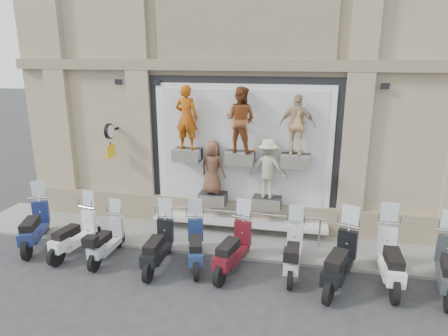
{
  "coord_description": "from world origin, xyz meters",
  "views": [
    {
      "loc": [
        1.86,
        -8.16,
        5.17
      ],
      "look_at": [
        -0.32,
        1.9,
        2.19
      ],
      "focal_mm": 32.0,
      "sensor_mm": 36.0,
      "label": 1
    }
  ],
  "objects_px": {
    "scooter_f": "(233,240)",
    "scooter_b": "(74,226)",
    "scooter_c": "(106,233)",
    "scooter_d": "(158,237)",
    "scooter_a": "(33,218)",
    "scooter_e": "(195,237)",
    "guard_rail": "(236,227)",
    "scooter_g": "(293,244)",
    "scooter_i": "(392,249)",
    "clock_sign_bracket": "(110,136)",
    "scooter_h": "(340,252)"
  },
  "relations": [
    {
      "from": "scooter_f",
      "to": "scooter_b",
      "type": "bearing_deg",
      "value": -166.97
    },
    {
      "from": "scooter_c",
      "to": "scooter_d",
      "type": "distance_m",
      "value": 1.46
    },
    {
      "from": "scooter_a",
      "to": "scooter_e",
      "type": "height_order",
      "value": "scooter_a"
    },
    {
      "from": "guard_rail",
      "to": "scooter_g",
      "type": "height_order",
      "value": "scooter_g"
    },
    {
      "from": "scooter_c",
      "to": "scooter_e",
      "type": "bearing_deg",
      "value": 5.02
    },
    {
      "from": "guard_rail",
      "to": "scooter_e",
      "type": "relative_size",
      "value": 2.66
    },
    {
      "from": "scooter_a",
      "to": "scooter_d",
      "type": "relative_size",
      "value": 1.06
    },
    {
      "from": "scooter_c",
      "to": "scooter_f",
      "type": "bearing_deg",
      "value": 2.53
    },
    {
      "from": "scooter_a",
      "to": "scooter_f",
      "type": "relative_size",
      "value": 1.02
    },
    {
      "from": "scooter_d",
      "to": "scooter_f",
      "type": "xyz_separation_m",
      "value": [
        1.86,
        0.21,
        0.03
      ]
    },
    {
      "from": "scooter_b",
      "to": "scooter_f",
      "type": "relative_size",
      "value": 0.95
    },
    {
      "from": "scooter_b",
      "to": "scooter_f",
      "type": "bearing_deg",
      "value": 10.72
    },
    {
      "from": "guard_rail",
      "to": "scooter_e",
      "type": "height_order",
      "value": "scooter_e"
    },
    {
      "from": "scooter_e",
      "to": "scooter_i",
      "type": "distance_m",
      "value": 4.6
    },
    {
      "from": "scooter_e",
      "to": "scooter_g",
      "type": "relative_size",
      "value": 1.01
    },
    {
      "from": "clock_sign_bracket",
      "to": "scooter_g",
      "type": "relative_size",
      "value": 0.54
    },
    {
      "from": "clock_sign_bracket",
      "to": "scooter_b",
      "type": "xyz_separation_m",
      "value": [
        -0.14,
        -2.04,
        -2.02
      ]
    },
    {
      "from": "scooter_d",
      "to": "clock_sign_bracket",
      "type": "bearing_deg",
      "value": 134.09
    },
    {
      "from": "scooter_d",
      "to": "scooter_h",
      "type": "height_order",
      "value": "scooter_h"
    },
    {
      "from": "clock_sign_bracket",
      "to": "scooter_h",
      "type": "height_order",
      "value": "clock_sign_bracket"
    },
    {
      "from": "scooter_e",
      "to": "scooter_h",
      "type": "height_order",
      "value": "scooter_h"
    },
    {
      "from": "scooter_b",
      "to": "scooter_h",
      "type": "bearing_deg",
      "value": 9.17
    },
    {
      "from": "scooter_d",
      "to": "scooter_h",
      "type": "xyz_separation_m",
      "value": [
        4.35,
        0.04,
        0.08
      ]
    },
    {
      "from": "scooter_a",
      "to": "scooter_b",
      "type": "height_order",
      "value": "scooter_a"
    },
    {
      "from": "clock_sign_bracket",
      "to": "scooter_e",
      "type": "bearing_deg",
      "value": -31.59
    },
    {
      "from": "scooter_d",
      "to": "scooter_g",
      "type": "relative_size",
      "value": 1.04
    },
    {
      "from": "scooter_a",
      "to": "clock_sign_bracket",
      "type": "bearing_deg",
      "value": 32.79
    },
    {
      "from": "scooter_e",
      "to": "scooter_b",
      "type": "bearing_deg",
      "value": 165.65
    },
    {
      "from": "scooter_b",
      "to": "scooter_c",
      "type": "bearing_deg",
      "value": 6.09
    },
    {
      "from": "guard_rail",
      "to": "clock_sign_bracket",
      "type": "bearing_deg",
      "value": 173.16
    },
    {
      "from": "clock_sign_bracket",
      "to": "scooter_f",
      "type": "height_order",
      "value": "clock_sign_bracket"
    },
    {
      "from": "scooter_c",
      "to": "scooter_e",
      "type": "distance_m",
      "value": 2.35
    },
    {
      "from": "scooter_c",
      "to": "scooter_d",
      "type": "height_order",
      "value": "scooter_d"
    },
    {
      "from": "guard_rail",
      "to": "scooter_h",
      "type": "bearing_deg",
      "value": -32.22
    },
    {
      "from": "scooter_c",
      "to": "scooter_f",
      "type": "xyz_separation_m",
      "value": [
        3.31,
        0.1,
        0.1
      ]
    },
    {
      "from": "scooter_g",
      "to": "scooter_b",
      "type": "bearing_deg",
      "value": -176.52
    },
    {
      "from": "scooter_b",
      "to": "scooter_c",
      "type": "xyz_separation_m",
      "value": [
        0.95,
        -0.07,
        -0.06
      ]
    },
    {
      "from": "scooter_c",
      "to": "scooter_f",
      "type": "height_order",
      "value": "scooter_f"
    },
    {
      "from": "clock_sign_bracket",
      "to": "scooter_d",
      "type": "distance_m",
      "value": 3.75
    },
    {
      "from": "scooter_b",
      "to": "scooter_h",
      "type": "relative_size",
      "value": 0.9
    },
    {
      "from": "clock_sign_bracket",
      "to": "scooter_g",
      "type": "height_order",
      "value": "clock_sign_bracket"
    },
    {
      "from": "scooter_a",
      "to": "scooter_d",
      "type": "bearing_deg",
      "value": -24.65
    },
    {
      "from": "scooter_f",
      "to": "scooter_h",
      "type": "distance_m",
      "value": 2.49
    },
    {
      "from": "scooter_b",
      "to": "scooter_d",
      "type": "xyz_separation_m",
      "value": [
        2.4,
        -0.17,
        0.01
      ]
    },
    {
      "from": "scooter_c",
      "to": "scooter_h",
      "type": "distance_m",
      "value": 5.8
    },
    {
      "from": "scooter_a",
      "to": "scooter_b",
      "type": "bearing_deg",
      "value": -26.22
    },
    {
      "from": "guard_rail",
      "to": "scooter_i",
      "type": "distance_m",
      "value": 4.11
    },
    {
      "from": "guard_rail",
      "to": "scooter_h",
      "type": "height_order",
      "value": "scooter_h"
    },
    {
      "from": "scooter_b",
      "to": "scooter_e",
      "type": "distance_m",
      "value": 3.3
    },
    {
      "from": "scooter_i",
      "to": "scooter_g",
      "type": "bearing_deg",
      "value": -179.3
    }
  ]
}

